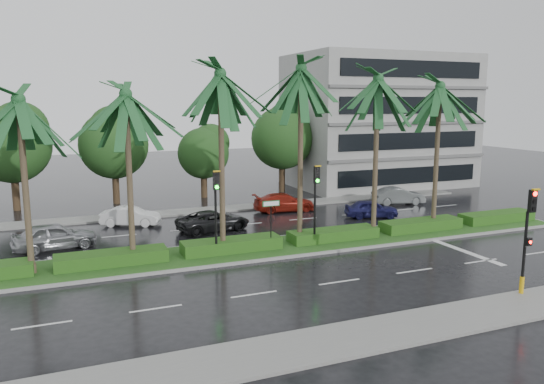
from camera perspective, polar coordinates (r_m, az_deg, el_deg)
name	(u,v)px	position (r m, az deg, el deg)	size (l,w,h in m)	color
ground	(292,252)	(28.00, 2.18, -6.50)	(120.00, 120.00, 0.00)	black
near_sidewalk	(413,327)	(19.70, 14.95, -13.81)	(40.00, 2.40, 0.12)	slate
far_sidewalk	(224,209)	(38.90, -5.17, -1.82)	(40.00, 2.00, 0.12)	slate
median	(284,246)	(28.85, 1.35, -5.84)	(36.00, 4.00, 0.15)	gray
hedge	(285,239)	(28.75, 1.35, -5.12)	(35.20, 1.40, 0.60)	#174714
lane_markings	(347,248)	(28.98, 8.03, -6.01)	(34.00, 13.06, 0.01)	silver
palm_row	(263,96)	(27.33, -1.02, 10.28)	(26.30, 4.20, 10.19)	#483729
signal_near	(528,237)	(23.46, 25.79, -4.36)	(0.34, 0.45, 4.36)	black
signal_median_left	(216,201)	(26.21, -6.04, -0.93)	(0.34, 0.42, 4.36)	black
signal_median_right	(316,193)	(28.22, 4.74, -0.14)	(0.34, 0.42, 4.36)	black
street_sign	(271,212)	(27.52, -0.10, -2.21)	(0.95, 0.09, 2.60)	black
bg_trees	(184,141)	(43.23, -9.49, 5.48)	(32.91, 5.43, 7.84)	#372C19
building	(378,121)	(50.98, 11.34, 7.50)	(16.00, 10.00, 12.00)	gray
car_silver	(55,236)	(30.64, -22.35, -4.40)	(4.28, 1.72, 1.46)	#94969B
car_white	(131,216)	(34.91, -14.98, -2.53)	(3.69, 1.29, 1.22)	silver
car_darkgrey	(213,221)	(32.57, -6.32, -3.09)	(4.50, 2.08, 1.25)	black
car_red	(284,202)	(38.12, 1.32, -1.12)	(4.45, 1.81, 1.29)	maroon
car_blue	(371,209)	(36.68, 10.64, -1.78)	(3.57, 1.43, 1.21)	#1B1B52
car_grey	(398,196)	(41.79, 13.43, -0.41)	(3.98, 1.39, 1.31)	#545758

